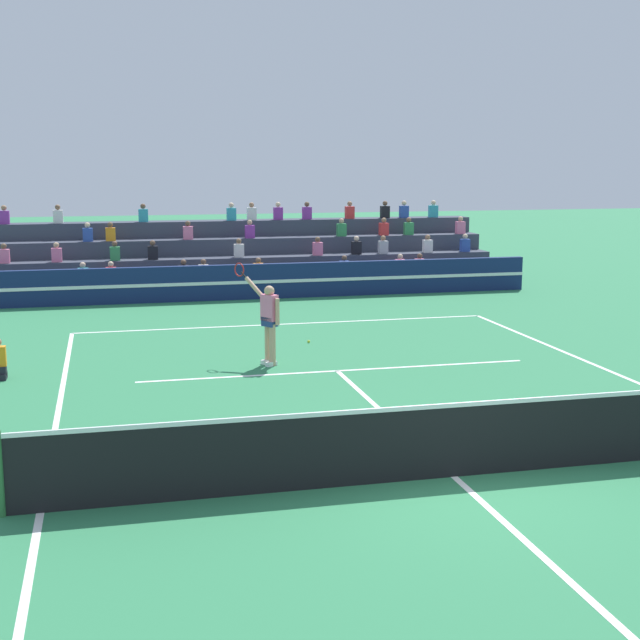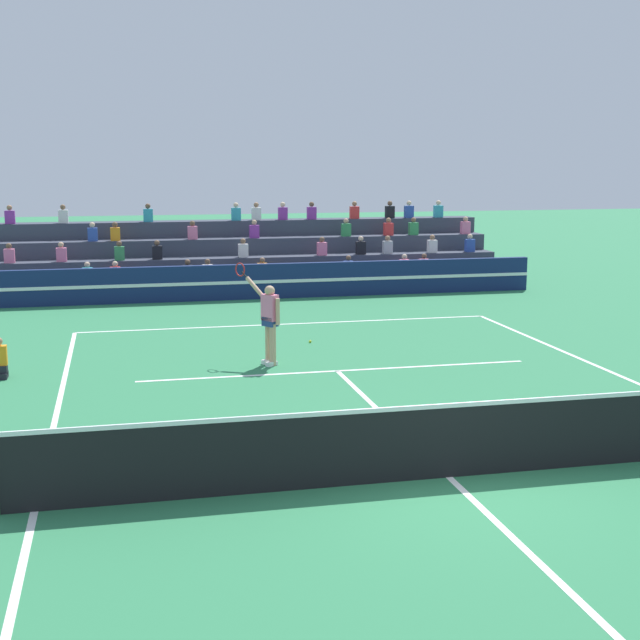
% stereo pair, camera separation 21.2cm
% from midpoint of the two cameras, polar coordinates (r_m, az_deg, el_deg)
% --- Properties ---
extents(ground_plane, '(120.00, 120.00, 0.00)m').
position_cam_midpoint_polar(ground_plane, '(12.66, 8.73, -9.92)').
color(ground_plane, '#2D7A4C').
extents(court_lines, '(11.10, 23.90, 0.01)m').
position_cam_midpoint_polar(court_lines, '(12.66, 8.73, -9.90)').
color(court_lines, white).
rests_on(court_lines, ground).
extents(tennis_net, '(12.00, 0.10, 1.10)m').
position_cam_midpoint_polar(tennis_net, '(12.48, 8.80, -7.57)').
color(tennis_net, '#2D6B38').
rests_on(tennis_net, ground).
extents(sponsor_banner_wall, '(18.00, 0.26, 1.10)m').
position_cam_midpoint_polar(sponsor_banner_wall, '(28.06, -3.58, 2.49)').
color(sponsor_banner_wall, navy).
rests_on(sponsor_banner_wall, ground).
extents(bleacher_stand, '(17.27, 3.80, 2.83)m').
position_cam_midpoint_polar(bleacher_stand, '(31.13, -4.52, 3.78)').
color(bleacher_stand, '#383D4C').
rests_on(bleacher_stand, ground).
extents(ball_kid_courtside, '(0.30, 0.36, 0.84)m').
position_cam_midpoint_polar(ball_kid_courtside, '(18.92, -19.52, -2.57)').
color(ball_kid_courtside, black).
rests_on(ball_kid_courtside, ground).
extents(tennis_player, '(0.83, 1.21, 2.18)m').
position_cam_midpoint_polar(tennis_player, '(18.96, -2.96, 0.03)').
color(tennis_player, tan).
rests_on(tennis_player, ground).
extents(tennis_ball, '(0.07, 0.07, 0.07)m').
position_cam_midpoint_polar(tennis_ball, '(21.33, -0.35, -1.38)').
color(tennis_ball, '#C6DB33').
rests_on(tennis_ball, ground).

